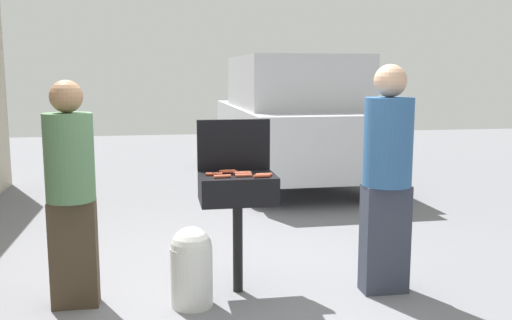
{
  "coord_description": "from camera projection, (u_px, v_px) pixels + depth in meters",
  "views": [
    {
      "loc": [
        -0.41,
        -4.4,
        1.76
      ],
      "look_at": [
        0.42,
        0.47,
        1.0
      ],
      "focal_mm": 39.79,
      "sensor_mm": 36.0,
      "label": 1
    }
  ],
  "objects": [
    {
      "name": "hot_dog_4",
      "position": [
        244.0,
        175.0,
        4.38
      ],
      "size": [
        0.13,
        0.03,
        0.03
      ],
      "primitive_type": "cylinder",
      "rotation": [
        0.0,
        1.57,
        -0.02
      ],
      "color": "#C6593D",
      "rests_on": "bbq_grill"
    },
    {
      "name": "hot_dog_6",
      "position": [
        222.0,
        176.0,
        4.33
      ],
      "size": [
        0.13,
        0.04,
        0.03
      ],
      "primitive_type": "cylinder",
      "rotation": [
        0.0,
        1.57,
        0.08
      ],
      "color": "#C6593D",
      "rests_on": "bbq_grill"
    },
    {
      "name": "hot_dog_3",
      "position": [
        264.0,
        175.0,
        4.4
      ],
      "size": [
        0.13,
        0.03,
        0.03
      ],
      "primitive_type": "cylinder",
      "rotation": [
        0.0,
        1.57,
        0.07
      ],
      "color": "#C6593D",
      "rests_on": "bbq_grill"
    },
    {
      "name": "bbq_grill",
      "position": [
        237.0,
        193.0,
        4.5
      ],
      "size": [
        0.6,
        0.44,
        0.96
      ],
      "color": "black",
      "rests_on": "ground"
    },
    {
      "name": "hot_dog_1",
      "position": [
        227.0,
        171.0,
        4.56
      ],
      "size": [
        0.13,
        0.04,
        0.03
      ],
      "primitive_type": "cylinder",
      "rotation": [
        0.0,
        1.57,
        0.11
      ],
      "color": "#AD4228",
      "rests_on": "bbq_grill"
    },
    {
      "name": "hot_dog_8",
      "position": [
        262.0,
        176.0,
        4.35
      ],
      "size": [
        0.13,
        0.03,
        0.03
      ],
      "primitive_type": "cylinder",
      "rotation": [
        0.0,
        1.57,
        0.07
      ],
      "color": "#AD4228",
      "rests_on": "bbq_grill"
    },
    {
      "name": "parked_minivan",
      "position": [
        292.0,
        119.0,
        9.19
      ],
      "size": [
        2.08,
        4.43,
        2.02
      ],
      "rotation": [
        0.0,
        0.0,
        3.16
      ],
      "color": "#B7B7BC",
      "rests_on": "ground"
    },
    {
      "name": "propane_tank",
      "position": [
        192.0,
        265.0,
        4.29
      ],
      "size": [
        0.32,
        0.32,
        0.62
      ],
      "color": "silver",
      "rests_on": "ground"
    },
    {
      "name": "ground_plane",
      "position": [
        215.0,
        291.0,
        4.62
      ],
      "size": [
        24.0,
        24.0,
        0.0
      ],
      "primitive_type": "plane",
      "color": "slate"
    },
    {
      "name": "grill_lid_open",
      "position": [
        234.0,
        145.0,
        4.66
      ],
      "size": [
        0.6,
        0.05,
        0.42
      ],
      "primitive_type": "cube",
      "color": "black",
      "rests_on": "bbq_grill"
    },
    {
      "name": "hot_dog_2",
      "position": [
        229.0,
        172.0,
        4.53
      ],
      "size": [
        0.13,
        0.04,
        0.03
      ],
      "primitive_type": "cylinder",
      "rotation": [
        0.0,
        1.57,
        -0.09
      ],
      "color": "#AD4228",
      "rests_on": "bbq_grill"
    },
    {
      "name": "hot_dog_5",
      "position": [
        214.0,
        174.0,
        4.43
      ],
      "size": [
        0.13,
        0.04,
        0.03
      ],
      "primitive_type": "cylinder",
      "rotation": [
        0.0,
        1.57,
        -0.09
      ],
      "color": "#AD4228",
      "rests_on": "bbq_grill"
    },
    {
      "name": "hot_dog_7",
      "position": [
        243.0,
        173.0,
        4.46
      ],
      "size": [
        0.13,
        0.03,
        0.03
      ],
      "primitive_type": "cylinder",
      "rotation": [
        0.0,
        1.57,
        0.05
      ],
      "color": "#C6593D",
      "rests_on": "bbq_grill"
    },
    {
      "name": "person_right",
      "position": [
        387.0,
        171.0,
        4.48
      ],
      "size": [
        0.38,
        0.38,
        1.83
      ],
      "rotation": [
        0.0,
        0.0,
        3.07
      ],
      "color": "#333847",
      "rests_on": "ground"
    },
    {
      "name": "person_left",
      "position": [
        71.0,
        186.0,
        4.2
      ],
      "size": [
        0.36,
        0.36,
        1.71
      ],
      "rotation": [
        0.0,
        0.0,
        -0.28
      ],
      "color": "#3F3323",
      "rests_on": "ground"
    },
    {
      "name": "hot_dog_0",
      "position": [
        241.0,
        173.0,
        4.49
      ],
      "size": [
        0.13,
        0.03,
        0.03
      ],
      "primitive_type": "cylinder",
      "rotation": [
        0.0,
        1.57,
        0.03
      ],
      "color": "#C6593D",
      "rests_on": "bbq_grill"
    }
  ]
}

